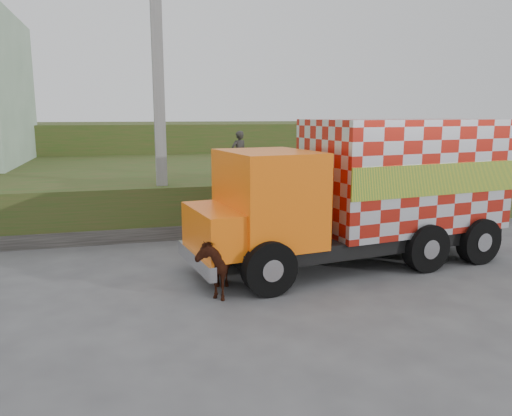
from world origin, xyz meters
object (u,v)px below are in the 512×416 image
object	(u,v)px
cargo_truck	(367,190)
pedestrian	(239,154)
utility_pole	(159,94)
cow	(214,263)

from	to	relation	value
cargo_truck	pedestrian	distance (m)	5.60
utility_pole	cargo_truck	world-z (taller)	utility_pole
utility_pole	cow	world-z (taller)	utility_pole
utility_pole	cargo_truck	distance (m)	6.39
cow	pedestrian	world-z (taller)	pedestrian
pedestrian	cow	bearing A→B (deg)	51.81
cargo_truck	pedestrian	bearing A→B (deg)	101.60
utility_pole	cow	size ratio (longest dim) A/B	5.53
cargo_truck	cow	size ratio (longest dim) A/B	5.44
cow	pedestrian	size ratio (longest dim) A/B	0.97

